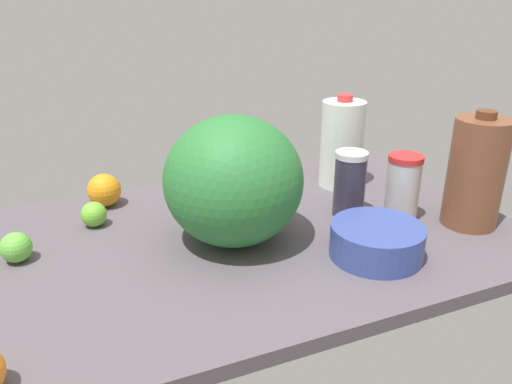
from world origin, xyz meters
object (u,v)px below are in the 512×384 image
object	(u,v)px
watermelon	(234,181)
tumbler_cup	(403,188)
shaker_bottle	(349,184)
chocolate_milk_jug	(476,173)
lime_by_jug	(16,247)
orange_near_front	(104,190)
lime_loose	(94,214)
mixing_bowl	(377,241)
milk_jug	(342,144)

from	to	relation	value
watermelon	tumbler_cup	bearing A→B (deg)	172.27
shaker_bottle	watermelon	xyz separation A→B (cm)	(30.23, 1.38, 5.86)
chocolate_milk_jug	shaker_bottle	xyz separation A→B (cm)	(23.52, -15.37, -4.67)
shaker_bottle	lime_by_jug	distance (cm)	74.87
orange_near_front	lime_loose	world-z (taller)	orange_near_front
mixing_bowl	lime_loose	bearing A→B (deg)	-35.62
watermelon	lime_by_jug	bearing A→B (deg)	-10.97
milk_jug	orange_near_front	bearing A→B (deg)	-9.71
lime_by_jug	tumbler_cup	bearing A→B (deg)	170.57
tumbler_cup	shaker_bottle	size ratio (longest dim) A/B	1.00
orange_near_front	lime_by_jug	xyz separation A→B (cm)	(20.27, 21.69, -1.07)
lime_loose	lime_by_jug	bearing A→B (deg)	33.04
lime_by_jug	lime_loose	bearing A→B (deg)	-146.96
milk_jug	lime_loose	xyz separation A→B (cm)	(66.89, 0.27, -9.01)
mixing_bowl	watermelon	size ratio (longest dim) A/B	0.65
lime_loose	tumbler_cup	bearing A→B (deg)	160.11
milk_jug	lime_loose	world-z (taller)	milk_jug
milk_jug	lime_by_jug	world-z (taller)	milk_jug
mixing_bowl	lime_by_jug	distance (cm)	73.69
tumbler_cup	chocolate_milk_jug	bearing A→B (deg)	147.28
watermelon	milk_jug	world-z (taller)	watermelon
milk_jug	lime_by_jug	bearing A→B (deg)	7.47
chocolate_milk_jug	watermelon	size ratio (longest dim) A/B	0.91
chocolate_milk_jug	tumbler_cup	bearing A→B (deg)	-32.72
mixing_bowl	lime_loose	size ratio (longest dim) A/B	3.23
orange_near_front	lime_loose	bearing A→B (deg)	70.54
chocolate_milk_jug	orange_near_front	bearing A→B (deg)	-29.68
shaker_bottle	watermelon	world-z (taller)	watermelon
mixing_bowl	lime_loose	xyz separation A→B (cm)	(52.27, -37.45, -0.50)
mixing_bowl	lime_loose	world-z (taller)	mixing_bowl
lime_by_jug	lime_loose	xyz separation A→B (cm)	(-16.37, -10.65, -0.17)
shaker_bottle	lime_by_jug	size ratio (longest dim) A/B	2.57
chocolate_milk_jug	lime_loose	distance (cm)	88.56
mixing_bowl	orange_near_front	bearing A→B (deg)	-45.07
chocolate_milk_jug	shaker_bottle	bearing A→B (deg)	-33.17
tumbler_cup	orange_near_front	xyz separation A→B (cm)	(64.41, -35.75, -3.87)
tumbler_cup	milk_jug	distance (cm)	25.32
milk_jug	orange_near_front	world-z (taller)	milk_jug
shaker_bottle	lime_loose	xyz separation A→B (cm)	(58.00, -17.82, -5.15)
tumbler_cup	lime_by_jug	world-z (taller)	tumbler_cup
chocolate_milk_jug	watermelon	xyz separation A→B (cm)	(53.75, -13.99, 1.19)
tumbler_cup	watermelon	size ratio (longest dim) A/B	0.54
chocolate_milk_jug	milk_jug	bearing A→B (deg)	-66.39
mixing_bowl	chocolate_milk_jug	bearing A→B (deg)	-171.71
tumbler_cup	shaker_bottle	bearing A→B (deg)	-33.74
chocolate_milk_jug	shaker_bottle	distance (cm)	28.49
tumbler_cup	chocolate_milk_jug	distance (cm)	16.39
tumbler_cup	lime_by_jug	size ratio (longest dim) A/B	2.56
shaker_bottle	mixing_bowl	bearing A→B (deg)	73.75
chocolate_milk_jug	lime_by_jug	size ratio (longest dim) A/B	4.32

